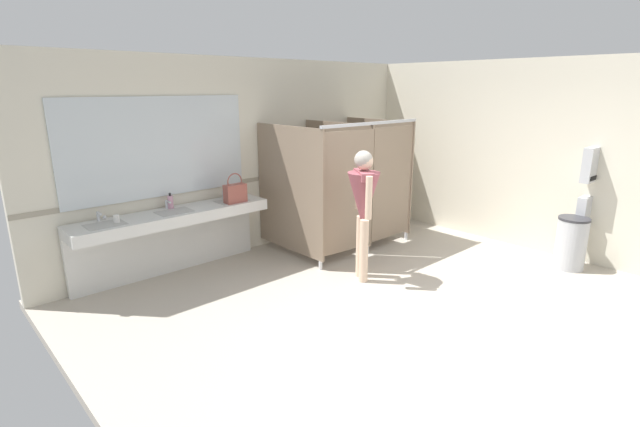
# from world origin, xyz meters

# --- Properties ---
(ground_plane) EXTENTS (6.42, 6.77, 0.10)m
(ground_plane) POSITION_xyz_m (0.00, 0.00, -0.05)
(ground_plane) COLOR #B2A899
(wall_back) EXTENTS (6.42, 0.12, 2.78)m
(wall_back) POSITION_xyz_m (0.00, 3.14, 1.39)
(wall_back) COLOR beige
(wall_back) RESTS_ON ground_plane
(wall_side_right) EXTENTS (0.12, 6.77, 2.78)m
(wall_side_right) POSITION_xyz_m (2.97, 0.00, 1.39)
(wall_side_right) COLOR beige
(wall_side_right) RESTS_ON ground_plane
(wall_back_tile_band) EXTENTS (6.42, 0.01, 0.06)m
(wall_back_tile_band) POSITION_xyz_m (0.00, 3.08, 1.05)
(wall_back_tile_band) COLOR #9E937F
(wall_back_tile_band) RESTS_ON wall_back
(vanity_counter) EXTENTS (2.50, 0.54, 0.99)m
(vanity_counter) POSITION_xyz_m (-1.52, 2.88, 0.64)
(vanity_counter) COLOR silver
(vanity_counter) RESTS_ON ground_plane
(mirror_panel) EXTENTS (2.40, 0.02, 1.25)m
(mirror_panel) POSITION_xyz_m (-1.52, 3.07, 1.65)
(mirror_panel) COLOR silver
(mirror_panel) RESTS_ON wall_back
(bathroom_stalls) EXTENTS (1.93, 1.43, 1.92)m
(bathroom_stalls) POSITION_xyz_m (0.94, 2.17, 1.01)
(bathroom_stalls) COLOR #84705B
(bathroom_stalls) RESTS_ON ground_plane
(paper_towel_dispenser_upper) EXTENTS (0.38, 0.13, 0.46)m
(paper_towel_dispenser_upper) POSITION_xyz_m (2.84, -0.52, 1.38)
(paper_towel_dispenser_upper) COLOR #B7BABF
(paper_towel_dispenser_upper) RESTS_ON wall_side_right
(paper_towel_dispenser_lower) EXTENTS (0.30, 0.13, 0.43)m
(paper_towel_dispenser_lower) POSITION_xyz_m (2.84, -0.52, 0.73)
(paper_towel_dispenser_lower) COLOR #B7BABF
(paper_towel_dispenser_lower) RESTS_ON wall_side_right
(trash_bin) EXTENTS (0.39, 0.39, 0.71)m
(trash_bin) POSITION_xyz_m (2.52, -0.52, 0.36)
(trash_bin) COLOR #B7BABF
(trash_bin) RESTS_ON ground_plane
(person_standing) EXTENTS (0.55, 0.55, 1.65)m
(person_standing) POSITION_xyz_m (0.18, 1.14, 1.04)
(person_standing) COLOR beige
(person_standing) RESTS_ON ground_plane
(handbag) EXTENTS (0.30, 0.13, 0.40)m
(handbag) POSITION_xyz_m (-0.69, 2.66, 1.01)
(handbag) COLOR #934C42
(handbag) RESTS_ON vanity_counter
(soap_dispenser) EXTENTS (0.07, 0.07, 0.20)m
(soap_dispenser) POSITION_xyz_m (-1.47, 2.96, 0.96)
(soap_dispenser) COLOR #D899B2
(soap_dispenser) RESTS_ON vanity_counter
(paper_cup) EXTENTS (0.07, 0.07, 0.09)m
(paper_cup) POSITION_xyz_m (-2.22, 2.76, 0.92)
(paper_cup) COLOR white
(paper_cup) RESTS_ON vanity_counter
(floor_drain_cover) EXTENTS (0.14, 0.14, 0.01)m
(floor_drain_cover) POSITION_xyz_m (0.06, 0.48, 0.00)
(floor_drain_cover) COLOR #B7BABF
(floor_drain_cover) RESTS_ON ground_plane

